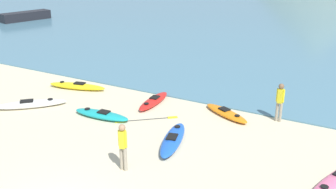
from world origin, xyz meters
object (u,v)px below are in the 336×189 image
object	(u,v)px
kayak_on_sand_3	(101,115)
moored_boat_0	(26,16)
person_near_waterline	(280,100)
loose_paddle	(147,119)
kayak_on_sand_0	(226,113)
kayak_on_sand_6	(154,101)
kayak_on_sand_4	(77,86)
person_near_foreground	(123,144)
kayak_on_sand_2	(173,139)
kayak_on_sand_1	(31,104)

from	to	relation	value
kayak_on_sand_3	moored_boat_0	distance (m)	28.00
person_near_waterline	kayak_on_sand_3	bearing A→B (deg)	-153.60
person_near_waterline	loose_paddle	xyz separation A→B (m)	(-5.12, -2.68, -0.98)
kayak_on_sand_0	kayak_on_sand_6	xyz separation A→B (m)	(-3.65, -0.31, -0.00)
kayak_on_sand_4	person_near_foreground	world-z (taller)	person_near_foreground
kayak_on_sand_6	person_near_waterline	distance (m)	5.99
kayak_on_sand_2	person_near_foreground	bearing A→B (deg)	-102.17
moored_boat_0	loose_paddle	xyz separation A→B (m)	(24.66, -15.49, -0.49)
kayak_on_sand_3	kayak_on_sand_6	world-z (taller)	kayak_on_sand_3
kayak_on_sand_1	kayak_on_sand_6	bearing A→B (deg)	33.94
kayak_on_sand_0	kayak_on_sand_3	xyz separation A→B (m)	(-4.80, -2.93, 0.02)
kayak_on_sand_3	kayak_on_sand_6	bearing A→B (deg)	66.40
kayak_on_sand_0	person_near_waterline	bearing A→B (deg)	14.00
person_near_waterline	loose_paddle	distance (m)	5.86
kayak_on_sand_0	kayak_on_sand_6	bearing A→B (deg)	-175.18
kayak_on_sand_1	moored_boat_0	world-z (taller)	moored_boat_0
person_near_foreground	loose_paddle	distance (m)	4.34
kayak_on_sand_6	kayak_on_sand_2	bearing A→B (deg)	-48.84
person_near_foreground	person_near_waterline	size ratio (longest dim) A/B	0.98
kayak_on_sand_6	moored_boat_0	bearing A→B (deg)	150.25
kayak_on_sand_0	loose_paddle	world-z (taller)	kayak_on_sand_0
kayak_on_sand_3	person_near_waterline	distance (m)	7.87
kayak_on_sand_1	person_near_waterline	world-z (taller)	person_near_waterline
kayak_on_sand_6	moored_boat_0	size ratio (longest dim) A/B	0.52
kayak_on_sand_2	kayak_on_sand_3	world-z (taller)	kayak_on_sand_2
kayak_on_sand_3	person_near_foreground	xyz separation A→B (m)	(3.43, -3.15, 0.83)
kayak_on_sand_1	person_near_foreground	bearing A→B (deg)	-19.20
kayak_on_sand_4	kayak_on_sand_6	xyz separation A→B (m)	(4.70, 0.19, -0.03)
kayak_on_sand_1	kayak_on_sand_4	bearing A→B (deg)	86.83
kayak_on_sand_3	person_near_waterline	size ratio (longest dim) A/B	1.61
person_near_foreground	moored_boat_0	xyz separation A→B (m)	(-26.20, 19.44, -0.48)
loose_paddle	moored_boat_0	bearing A→B (deg)	147.86
kayak_on_sand_0	loose_paddle	distance (m)	3.61
kayak_on_sand_6	person_near_foreground	distance (m)	6.26
kayak_on_sand_4	loose_paddle	distance (m)	5.69
kayak_on_sand_0	kayak_on_sand_4	bearing A→B (deg)	-176.58
kayak_on_sand_1	person_near_foreground	world-z (taller)	person_near_foreground
kayak_on_sand_1	kayak_on_sand_3	xyz separation A→B (m)	(3.73, 0.66, -0.01)
kayak_on_sand_2	kayak_on_sand_6	xyz separation A→B (m)	(-2.83, 3.24, -0.04)
kayak_on_sand_1	loose_paddle	world-z (taller)	kayak_on_sand_1
kayak_on_sand_2	kayak_on_sand_4	xyz separation A→B (m)	(-7.53, 3.05, -0.01)
kayak_on_sand_3	loose_paddle	bearing A→B (deg)	22.83
kayak_on_sand_6	kayak_on_sand_4	bearing A→B (deg)	-177.67
loose_paddle	kayak_on_sand_2	bearing A→B (deg)	-34.12
kayak_on_sand_1	person_near_foreground	xyz separation A→B (m)	(7.15, -2.49, 0.81)
person_near_waterline	moored_boat_0	world-z (taller)	person_near_waterline
person_near_foreground	kayak_on_sand_6	bearing A→B (deg)	111.61
person_near_foreground	moored_boat_0	distance (m)	32.62
loose_paddle	kayak_on_sand_0	bearing A→B (deg)	36.24
kayak_on_sand_1	kayak_on_sand_2	world-z (taller)	kayak_on_sand_2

